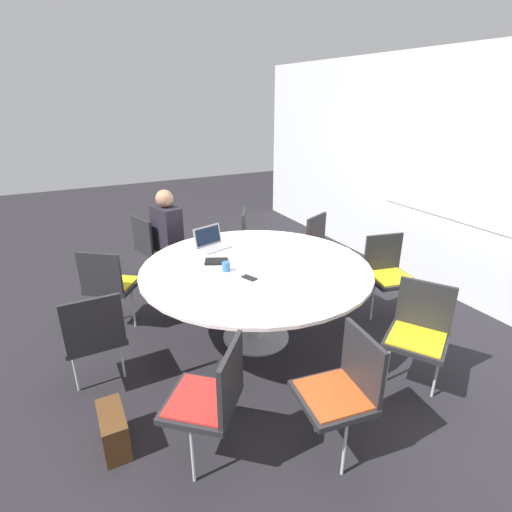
% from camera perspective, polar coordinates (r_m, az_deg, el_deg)
% --- Properties ---
extents(ground_plane, '(16.00, 16.00, 0.00)m').
position_cam_1_polar(ground_plane, '(3.99, 0.00, -11.50)').
color(ground_plane, black).
extents(wall_back, '(8.00, 0.07, 2.70)m').
position_cam_1_polar(wall_back, '(5.02, 26.25, 10.03)').
color(wall_back, silver).
rests_on(wall_back, ground_plane).
extents(conference_table, '(2.09, 2.09, 0.76)m').
position_cam_1_polar(conference_table, '(3.66, 0.00, -2.69)').
color(conference_table, '#B7B7BC').
rests_on(conference_table, ground_plane).
extents(chair_0, '(0.54, 0.53, 0.87)m').
position_cam_1_polar(chair_0, '(4.99, -14.48, 1.65)').
color(chair_0, '#262628').
rests_on(chair_0, ground_plane).
extents(chair_1, '(0.60, 0.60, 0.87)m').
position_cam_1_polar(chair_1, '(4.13, -20.28, -3.46)').
color(chair_1, '#262628').
rests_on(chair_1, ground_plane).
extents(chair_2, '(0.43, 0.45, 0.87)m').
position_cam_1_polar(chair_2, '(3.33, -22.13, -10.11)').
color(chair_2, '#262628').
rests_on(chair_2, ground_plane).
extents(chair_3, '(0.61, 0.61, 0.87)m').
position_cam_1_polar(chair_3, '(2.56, -6.42, -19.07)').
color(chair_3, '#262628').
rests_on(chair_3, ground_plane).
extents(chair_4, '(0.49, 0.47, 0.87)m').
position_cam_1_polar(chair_4, '(2.67, 12.30, -17.64)').
color(chair_4, '#262628').
rests_on(chair_4, ground_plane).
extents(chair_5, '(0.60, 0.59, 0.87)m').
position_cam_1_polar(chair_5, '(3.38, 22.29, -9.59)').
color(chair_5, '#262628').
rests_on(chair_5, ground_plane).
extents(chair_6, '(0.50, 0.52, 0.87)m').
position_cam_1_polar(chair_6, '(4.35, 18.34, -1.90)').
color(chair_6, '#262628').
rests_on(chair_6, ground_plane).
extents(chair_7, '(0.57, 0.58, 0.87)m').
position_cam_1_polar(chair_7, '(4.88, 9.76, 1.55)').
color(chair_7, '#262628').
rests_on(chair_7, ground_plane).
extents(chair_8, '(0.59, 0.58, 0.87)m').
position_cam_1_polar(chair_8, '(5.05, -0.25, 2.61)').
color(chair_8, '#262628').
rests_on(chair_8, ground_plane).
extents(person_0, '(0.41, 0.33, 1.22)m').
position_cam_1_polar(person_0, '(4.77, -12.39, 3.33)').
color(person_0, '#231E28').
rests_on(person_0, ground_plane).
extents(laptop, '(0.31, 0.37, 0.21)m').
position_cam_1_polar(laptop, '(4.08, -6.43, 1.93)').
color(laptop, '#99999E').
rests_on(laptop, conference_table).
extents(spiral_notebook, '(0.22, 0.25, 0.02)m').
position_cam_1_polar(spiral_notebook, '(3.73, -5.69, -0.76)').
color(spiral_notebook, black).
rests_on(spiral_notebook, conference_table).
extents(coffee_cup, '(0.07, 0.07, 0.08)m').
position_cam_1_polar(coffee_cup, '(3.53, -4.28, -1.52)').
color(coffee_cup, '#33669E').
rests_on(coffee_cup, conference_table).
extents(cell_phone, '(0.16, 0.12, 0.01)m').
position_cam_1_polar(cell_phone, '(3.39, -0.96, -3.14)').
color(cell_phone, black).
rests_on(cell_phone, conference_table).
extents(handbag, '(0.36, 0.16, 0.28)m').
position_cam_1_polar(handbag, '(3.04, -19.68, -22.34)').
color(handbag, '#513319').
rests_on(handbag, ground_plane).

